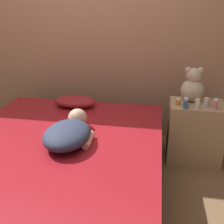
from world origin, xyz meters
name	(u,v)px	position (x,y,z in m)	size (l,w,h in m)	color
ground_plane	(61,191)	(0.00, 0.00, 0.00)	(12.00, 12.00, 0.00)	brown
wall_back	(92,26)	(0.00, 1.26, 1.30)	(8.00, 0.06, 2.60)	tan
bed	(59,167)	(0.00, 0.00, 0.25)	(1.72, 1.96, 0.51)	#2D2319
nightstand	(194,132)	(1.18, 0.77, 0.31)	(0.53, 0.40, 0.62)	tan
pillow	(75,101)	(-0.08, 0.77, 0.56)	(0.45, 0.28, 0.11)	maroon
person_lying	(69,132)	(0.11, 0.01, 0.59)	(0.38, 0.65, 0.17)	#2D3851
teddy_bear	(192,87)	(1.12, 0.84, 0.77)	(0.23, 0.23, 0.35)	beige
bottle_white	(197,104)	(1.15, 0.63, 0.66)	(0.05, 0.05, 0.10)	white
bottle_blue	(186,103)	(1.05, 0.62, 0.67)	(0.05, 0.05, 0.11)	#3866B2
bottle_green	(186,103)	(1.06, 0.70, 0.65)	(0.04, 0.04, 0.06)	#3D8E4C
bottle_clear	(206,102)	(1.25, 0.70, 0.66)	(0.05, 0.05, 0.09)	silver
bottle_pink	(216,104)	(1.32, 0.66, 0.67)	(0.04, 0.04, 0.10)	pink
bottle_orange	(178,102)	(0.99, 0.71, 0.65)	(0.05, 0.05, 0.06)	orange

